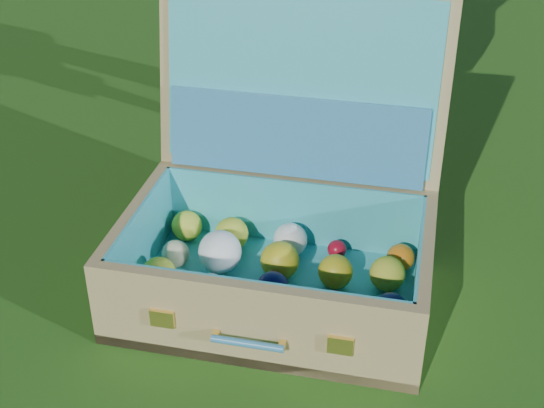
{
  "coord_description": "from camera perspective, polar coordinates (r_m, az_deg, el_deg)",
  "views": [
    {
      "loc": [
        0.0,
        -1.16,
        1.06
      ],
      "look_at": [
        0.09,
        0.24,
        0.2
      ],
      "focal_mm": 50.0,
      "sensor_mm": 36.0,
      "label": 1
    }
  ],
  "objects": [
    {
      "name": "ground",
      "position": [
        1.58,
        -2.81,
        -10.91
      ],
      "size": [
        60.0,
        60.0,
        0.0
      ],
      "primitive_type": "plane",
      "color": "#215114",
      "rests_on": "ground"
    },
    {
      "name": "suitcase",
      "position": [
        1.67,
        0.82,
        -0.51
      ],
      "size": [
        0.79,
        0.72,
        0.63
      ],
      "rotation": [
        0.0,
        0.0,
        -0.28
      ],
      "color": "tan",
      "rests_on": "ground"
    }
  ]
}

